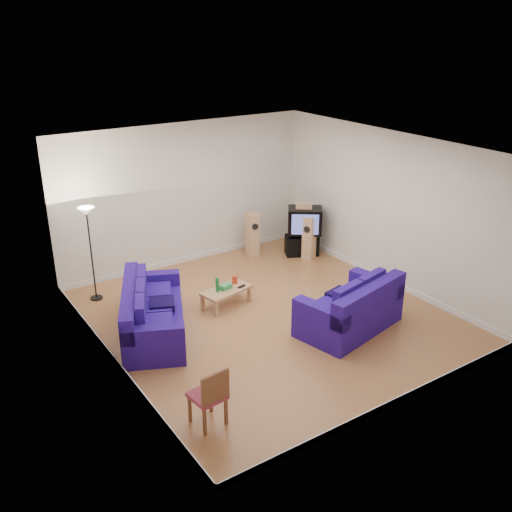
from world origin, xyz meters
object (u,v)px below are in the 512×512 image
sofa_three_seat (150,316)px  coffee_table (226,292)px  tv_stand (302,245)px  television (305,221)px  sofa_loveseat (352,311)px

sofa_three_seat → coffee_table: sofa_three_seat is taller
coffee_table → tv_stand: tv_stand is taller
sofa_three_seat → coffee_table: bearing=120.1°
coffee_table → television: bearing=23.3°
coffee_table → television: size_ratio=1.11×
sofa_three_seat → sofa_loveseat: (3.08, -1.87, 0.03)m
sofa_three_seat → tv_stand: 4.78m
television → coffee_table: bearing=-120.5°
sofa_loveseat → coffee_table: sofa_loveseat is taller
coffee_table → tv_stand: (2.87, 1.30, -0.07)m
sofa_three_seat → tv_stand: (4.54, 1.47, -0.10)m
tv_stand → coffee_table: bearing=-129.1°
sofa_loveseat → tv_stand: size_ratio=2.75×
sofa_loveseat → television: (1.48, 3.28, 0.49)m
tv_stand → television: 0.63m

